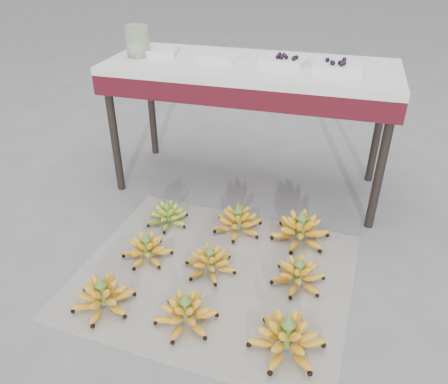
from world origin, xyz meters
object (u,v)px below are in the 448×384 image
(bunch_mid_center, at_px, (210,262))
(glass_jar, at_px, (138,41))
(bunch_back_center, at_px, (238,222))
(bunch_front_center, at_px, (186,313))
(tray_far_left, at_px, (158,51))
(bunch_back_right, at_px, (300,230))
(newspaper_mat, at_px, (215,274))
(bunch_back_left, at_px, (167,215))
(vendor_table, at_px, (250,79))
(tray_far_right, at_px, (338,67))
(tray_right, at_px, (284,61))
(bunch_front_right, at_px, (287,338))
(bunch_mid_left, at_px, (147,249))
(tray_left, at_px, (220,57))
(bunch_mid_right, at_px, (298,275))
(bunch_front_left, at_px, (103,296))

(bunch_mid_center, xyz_separation_m, glass_jar, (-0.68, 0.83, 0.80))
(bunch_mid_center, height_order, bunch_back_center, bunch_back_center)
(bunch_front_center, height_order, tray_far_left, tray_far_left)
(bunch_back_right, xyz_separation_m, glass_jar, (-1.06, 0.48, 0.79))
(bunch_mid_center, bearing_deg, newspaper_mat, -13.93)
(bunch_back_center, xyz_separation_m, bunch_back_right, (0.33, 0.00, 0.01))
(newspaper_mat, height_order, bunch_back_left, bunch_back_left)
(bunch_back_center, height_order, vendor_table, vendor_table)
(bunch_front_center, height_order, tray_far_right, tray_far_right)
(bunch_back_left, relative_size, glass_jar, 1.74)
(tray_right, bearing_deg, glass_jar, -177.74)
(bunch_front_right, distance_m, bunch_mid_left, 0.83)
(bunch_mid_center, xyz_separation_m, bunch_back_right, (0.38, 0.35, 0.01))
(bunch_back_right, relative_size, tray_left, 1.33)
(bunch_back_right, height_order, tray_left, tray_left)
(bunch_mid_right, bearing_deg, glass_jar, 128.51)
(bunch_mid_left, distance_m, tray_left, 1.13)
(bunch_mid_right, height_order, bunch_back_left, bunch_mid_right)
(bunch_mid_left, bearing_deg, tray_left, 85.51)
(bunch_back_left, xyz_separation_m, tray_left, (0.14, 0.55, 0.73))
(bunch_front_left, relative_size, bunch_front_center, 1.22)
(bunch_mid_right, distance_m, tray_far_right, 1.08)
(bunch_back_right, relative_size, tray_far_right, 1.35)
(bunch_front_right, height_order, bunch_back_center, bunch_front_right)
(bunch_back_right, bearing_deg, bunch_mid_center, -145.15)
(bunch_front_left, distance_m, bunch_front_right, 0.79)
(tray_far_right, bearing_deg, bunch_mid_left, -133.73)
(bunch_front_left, bearing_deg, glass_jar, 87.23)
(newspaper_mat, bearing_deg, tray_far_left, 124.01)
(bunch_front_center, bearing_deg, tray_left, 102.98)
(newspaper_mat, xyz_separation_m, bunch_front_center, (-0.03, -0.31, 0.06))
(bunch_front_right, bearing_deg, vendor_table, 111.47)
(newspaper_mat, xyz_separation_m, bunch_mid_right, (0.38, 0.04, 0.05))
(vendor_table, bearing_deg, bunch_mid_left, -109.93)
(bunch_back_center, bearing_deg, newspaper_mat, -115.72)
(bunch_front_center, xyz_separation_m, tray_far_left, (-0.58, 1.22, 0.73))
(bunch_front_left, relative_size, tray_far_right, 1.32)
(newspaper_mat, distance_m, bunch_mid_left, 0.36)
(bunch_back_left, height_order, glass_jar, glass_jar)
(bunch_mid_left, bearing_deg, bunch_front_right, -21.85)
(bunch_mid_center, relative_size, vendor_table, 0.20)
(bunch_mid_right, relative_size, tray_right, 1.15)
(bunch_back_right, distance_m, tray_right, 0.91)
(bunch_back_left, xyz_separation_m, tray_right, (0.50, 0.55, 0.74))
(tray_far_right, bearing_deg, bunch_mid_right, -92.57)
(vendor_table, relative_size, tray_far_left, 6.33)
(bunch_mid_left, distance_m, glass_jar, 1.20)
(vendor_table, height_order, tray_right, tray_right)
(bunch_front_center, distance_m, bunch_back_right, 0.78)
(bunch_front_center, xyz_separation_m, tray_left, (-0.20, 1.19, 0.73))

